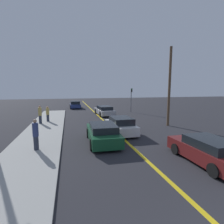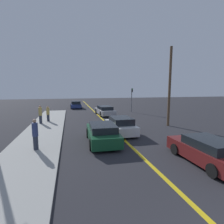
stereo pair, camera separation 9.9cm
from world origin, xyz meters
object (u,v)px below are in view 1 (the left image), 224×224
car_far_distant (121,125)px  pedestrian_far_standing (48,114)px  car_ahead_center (103,133)px  car_parked_left_lot (104,110)px  pedestrian_near_curb (36,134)px  pedestrian_mid_group (40,114)px  car_oncoming_far (75,105)px  traffic_light (131,97)px  car_near_right_lane (208,151)px  utility_pole (169,87)px

car_far_distant → pedestrian_far_standing: (-6.21, 6.15, 0.30)m
car_ahead_center → car_parked_left_lot: car_ahead_center is taller
car_ahead_center → pedestrian_near_curb: 4.13m
car_far_distant → pedestrian_mid_group: (-6.82, 5.15, 0.39)m
car_ahead_center → car_oncoming_far: bearing=94.8°
pedestrian_near_curb → car_parked_left_lot: bearing=62.4°
car_oncoming_far → pedestrian_mid_group: bearing=-106.6°
pedestrian_far_standing → traffic_light: (11.32, 5.33, 1.28)m
car_far_distant → car_oncoming_far: car_far_distant is taller
pedestrian_mid_group → car_oncoming_far: bearing=73.8°
car_near_right_lane → car_ahead_center: (-4.37, 4.41, 0.03)m
car_ahead_center → pedestrian_far_standing: (-4.34, 8.14, 0.30)m
car_ahead_center → car_far_distant: bearing=48.8°
car_ahead_center → car_oncoming_far: 20.78m
car_near_right_lane → pedestrian_far_standing: (-8.71, 12.55, 0.33)m
car_ahead_center → car_parked_left_lot: bearing=80.0°
traffic_light → car_ahead_center: bearing=-117.4°
pedestrian_near_curb → utility_pole: 12.36m
car_near_right_lane → car_parked_left_lot: bearing=96.2°
car_far_distant → car_oncoming_far: (-2.87, 18.76, -0.02)m
car_far_distant → car_parked_left_lot: (0.65, 9.79, -0.03)m
car_parked_left_lot → pedestrian_far_standing: size_ratio=2.96×
pedestrian_mid_group → pedestrian_far_standing: pedestrian_mid_group is taller
car_parked_left_lot → car_ahead_center: bearing=-105.2°
car_oncoming_far → utility_pole: (8.17, -17.08, 3.10)m
car_near_right_lane → car_ahead_center: size_ratio=0.94×
car_oncoming_far → pedestrian_mid_group: pedestrian_mid_group is taller
car_ahead_center → pedestrian_far_standing: bearing=120.1°
pedestrian_mid_group → traffic_light: size_ratio=0.51×
car_parked_left_lot → utility_pole: bearing=-63.3°
pedestrian_near_curb → utility_pole: size_ratio=0.24×
car_parked_left_lot → pedestrian_mid_group: 8.80m
utility_pole → pedestrian_near_curb: bearing=-158.4°
car_ahead_center → traffic_light: (6.98, 13.47, 1.58)m
car_ahead_center → pedestrian_far_standing: pedestrian_far_standing is taller
car_ahead_center → car_parked_left_lot: size_ratio=0.93×
car_near_right_lane → traffic_light: bearing=81.3°
traffic_light → utility_pole: (0.19, -9.80, 1.50)m
pedestrian_mid_group → car_parked_left_lot: bearing=31.9°
pedestrian_near_curb → traffic_light: (11.02, 14.23, 1.20)m
car_oncoming_far → pedestrian_near_curb: pedestrian_near_curb is taller
pedestrian_mid_group → car_ahead_center: bearing=-55.3°
utility_pole → pedestrian_mid_group: bearing=164.0°
pedestrian_far_standing → car_oncoming_far: bearing=75.2°
pedestrian_near_curb → utility_pole: (11.21, 4.43, 2.70)m
pedestrian_near_curb → traffic_light: traffic_light is taller
car_parked_left_lot → car_oncoming_far: bearing=108.3°
car_parked_left_lot → utility_pole: size_ratio=0.65×
car_near_right_lane → pedestrian_mid_group: size_ratio=2.33×
car_near_right_lane → pedestrian_near_curb: pedestrian_near_curb is taller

